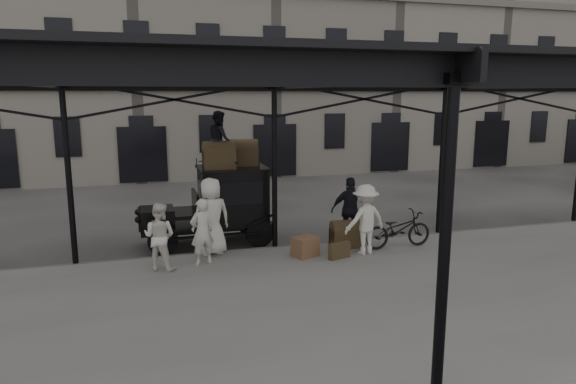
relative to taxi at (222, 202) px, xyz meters
name	(u,v)px	position (x,y,z in m)	size (l,w,h in m)	color
ground	(297,276)	(1.22, -3.22, -1.20)	(120.00, 120.00, 0.00)	#383533
platform	(327,307)	(1.22, -5.22, -1.13)	(28.00, 8.00, 0.15)	slate
canopy	(326,71)	(1.22, -4.94, 3.39)	(22.50, 9.00, 4.74)	black
building_frontage	(198,41)	(1.22, 14.78, 5.80)	(64.00, 8.00, 14.00)	slate
taxi	(222,202)	(0.00, 0.00, 0.00)	(3.65, 1.55, 2.18)	black
porter_left	(202,232)	(-0.82, -2.15, -0.25)	(0.59, 0.39, 1.61)	beige
porter_midleft	(159,236)	(-1.81, -2.23, -0.26)	(0.77, 0.60, 1.59)	silver
porter_centre	(211,216)	(-0.49, -1.42, -0.06)	(0.97, 0.63, 1.98)	silver
porter_official	(351,210)	(3.32, -1.42, -0.14)	(1.07, 0.44, 1.82)	black
porter_right	(365,219)	(3.27, -2.47, -0.15)	(1.16, 0.67, 1.80)	silver
bicycle	(398,229)	(4.35, -2.24, -0.56)	(0.66, 1.88, 0.99)	black
porter_roof	(220,139)	(-0.03, -0.10, 1.76)	(0.76, 0.59, 1.56)	black
steamer_trunk_roof_near	(219,157)	(-0.08, -0.25, 1.29)	(0.86, 0.53, 0.63)	#44331F
steamer_trunk_roof_far	(243,155)	(0.67, 0.20, 1.29)	(0.85, 0.52, 0.63)	#44331F
steamer_trunk_platform	(346,236)	(3.06, -1.79, -0.75)	(0.83, 0.51, 0.61)	#44331F
wicker_hamper	(305,247)	(1.74, -2.27, -0.80)	(0.60, 0.45, 0.50)	brown
suitcase_upright	(342,237)	(3.02, -1.59, -0.83)	(0.15, 0.60, 0.45)	#44331F
suitcase_flat	(339,251)	(2.50, -2.67, -0.85)	(0.60, 0.15, 0.40)	#44331F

